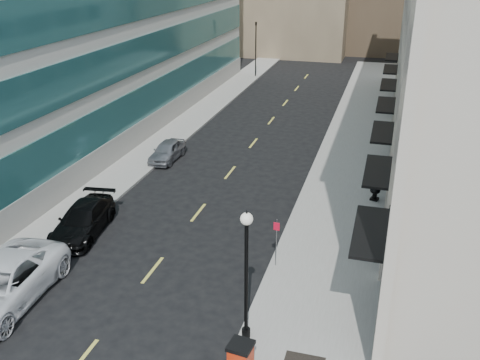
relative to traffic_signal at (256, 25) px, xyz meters
The scene contains 11 objects.
sidewalk_right 31.38m from the traffic_signal, 65.10° to the right, with size 5.00×80.00×0.15m, color gray.
sidewalk_left 28.58m from the traffic_signal, 92.05° to the right, with size 3.00×80.00×0.15m, color gray.
road_centerline 32.00m from the traffic_signal, 79.94° to the right, with size 0.15×68.20×0.01m.
traffic_signal is the anchor object (origin of this frame).
car_white_van 44.20m from the traffic_signal, 89.09° to the right, with size 3.01×6.53×1.81m, color white.
car_black_pickup 38.12m from the traffic_signal, 88.94° to the right, with size 2.07×5.08×1.47m, color black.
car_silver_sedan 27.48m from the traffic_signal, 88.51° to the right, with size 1.56×3.88×1.32m, color gray.
trash_bin 46.88m from the traffic_signal, 76.18° to the right, with size 0.87×0.93×1.28m.
lamppost 44.77m from the traffic_signal, 76.02° to the right, with size 0.43×0.43×5.22m.
sign_post 40.02m from the traffic_signal, 74.26° to the right, with size 0.27×0.07×2.34m.
urn_planter 33.81m from the traffic_signal, 63.83° to the right, with size 0.57×0.57×0.79m.
Camera 1 is at (9.44, -10.67, 13.26)m, focal length 40.00 mm.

